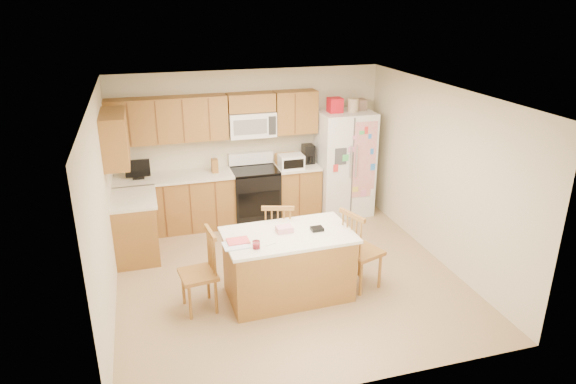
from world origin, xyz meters
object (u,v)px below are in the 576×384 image
object	(u,v)px
windsor_chair_left	(200,273)
windsor_chair_back	(278,239)
island	(288,264)
windsor_chair_right	(360,251)
stove	(255,194)
refrigerator	(344,162)

from	to	relation	value
windsor_chair_left	windsor_chair_back	distance (m)	1.29
island	windsor_chair_right	distance (m)	0.95
stove	windsor_chair_right	world-z (taller)	stove
stove	island	xyz separation A→B (m)	(-0.11, -2.42, -0.03)
windsor_chair_back	refrigerator	bearing A→B (deg)	46.63
windsor_chair_right	island	bearing A→B (deg)	176.75
windsor_chair_left	windsor_chair_right	distance (m)	2.05
island	windsor_chair_right	size ratio (longest dim) A/B	1.51
stove	island	bearing A→B (deg)	-92.72
windsor_chair_back	windsor_chair_right	size ratio (longest dim) A/B	0.96
stove	windsor_chair_back	xyz separation A→B (m)	(-0.08, -1.81, 0.02)
windsor_chair_left	refrigerator	bearing A→B (deg)	40.19
windsor_chair_left	windsor_chair_back	xyz separation A→B (m)	(1.14, 0.61, 0.01)
refrigerator	windsor_chair_right	xyz separation A→B (m)	(-0.74, -2.41, -0.41)
refrigerator	island	distance (m)	2.94
refrigerator	stove	bearing A→B (deg)	177.70
stove	island	size ratio (longest dim) A/B	0.69
stove	refrigerator	world-z (taller)	refrigerator
stove	windsor_chair_back	distance (m)	1.81
refrigerator	windsor_chair_back	world-z (taller)	refrigerator
windsor_chair_back	windsor_chair_right	world-z (taller)	windsor_chair_right
windsor_chair_left	windsor_chair_right	bearing A→B (deg)	-1.64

